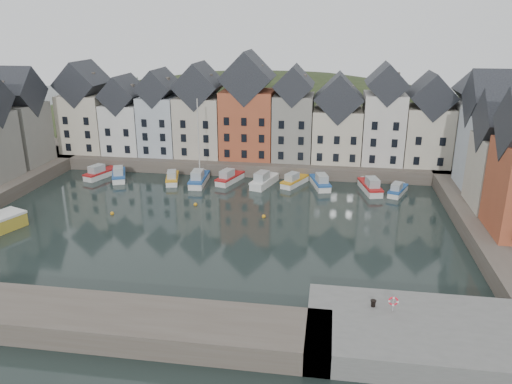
% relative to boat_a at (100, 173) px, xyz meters
% --- Properties ---
extents(ground, '(260.00, 260.00, 0.00)m').
position_rel_boat_a_xyz_m(ground, '(22.80, -18.35, -0.73)').
color(ground, black).
rests_on(ground, ground).
extents(far_quay, '(90.00, 16.00, 2.00)m').
position_rel_boat_a_xyz_m(far_quay, '(22.80, 11.65, 0.27)').
color(far_quay, '#53493F').
rests_on(far_quay, ground).
extents(near_quay, '(18.00, 10.00, 2.00)m').
position_rel_boat_a_xyz_m(near_quay, '(44.80, -38.35, 0.27)').
color(near_quay, '#60605E').
rests_on(near_quay, ground).
extents(near_wall, '(50.00, 6.00, 2.00)m').
position_rel_boat_a_xyz_m(near_wall, '(12.80, -40.35, 0.27)').
color(near_wall, '#53493F').
rests_on(near_wall, ground).
extents(hillside, '(153.60, 70.40, 64.00)m').
position_rel_boat_a_xyz_m(hillside, '(22.82, 37.65, -18.69)').
color(hillside, '#212D16').
rests_on(hillside, ground).
extents(far_terrace, '(72.37, 8.16, 17.78)m').
position_rel_boat_a_xyz_m(far_terrace, '(26.01, 9.65, 8.15)').
color(far_terrace, beige).
rests_on(far_terrace, far_quay).
extents(right_terrace, '(8.30, 24.25, 16.36)m').
position_rel_boat_a_xyz_m(right_terrace, '(58.80, -10.27, 8.19)').
color(right_terrace, '#B1BBC4').
rests_on(right_terrace, right_quay).
extents(mooring_buoys, '(20.50, 5.50, 0.50)m').
position_rel_boat_a_xyz_m(mooring_buoys, '(18.80, -13.01, -0.58)').
color(mooring_buoys, orange).
rests_on(mooring_buoys, ground).
extents(boat_a, '(3.96, 6.66, 2.44)m').
position_rel_boat_a_xyz_m(boat_a, '(0.00, 0.00, 0.00)').
color(boat_a, silver).
rests_on(boat_a, ground).
extents(boat_b, '(4.30, 6.70, 2.47)m').
position_rel_boat_a_xyz_m(boat_b, '(3.40, -0.54, 0.01)').
color(boat_b, silver).
rests_on(boat_b, ground).
extents(boat_c, '(3.26, 6.12, 2.25)m').
position_rel_boat_a_xyz_m(boat_c, '(12.39, -0.71, -0.06)').
color(boat_c, silver).
rests_on(boat_c, ground).
extents(boat_d, '(2.61, 7.16, 13.45)m').
position_rel_boat_a_xyz_m(boat_d, '(16.83, -1.03, 0.15)').
color(boat_d, silver).
rests_on(boat_d, ground).
extents(boat_e, '(3.85, 6.66, 2.44)m').
position_rel_boat_a_xyz_m(boat_e, '(21.36, 0.66, 0.00)').
color(boat_e, silver).
rests_on(boat_e, ground).
extents(boat_f, '(4.02, 7.20, 2.64)m').
position_rel_boat_a_xyz_m(boat_f, '(27.00, -0.20, 0.06)').
color(boat_f, silver).
rests_on(boat_f, ground).
extents(boat_g, '(4.22, 6.25, 2.31)m').
position_rel_boat_a_xyz_m(boat_g, '(31.61, 0.78, -0.04)').
color(boat_g, silver).
rests_on(boat_g, ground).
extents(boat_h, '(3.66, 6.81, 2.50)m').
position_rel_boat_a_xyz_m(boat_h, '(35.68, 0.44, 0.02)').
color(boat_h, silver).
rests_on(boat_h, ground).
extents(boat_i, '(3.56, 7.10, 2.61)m').
position_rel_boat_a_xyz_m(boat_i, '(43.14, -0.68, 0.05)').
color(boat_i, silver).
rests_on(boat_i, ground).
extents(boat_j, '(3.57, 5.72, 2.10)m').
position_rel_boat_a_xyz_m(boat_j, '(47.04, -1.25, -0.10)').
color(boat_j, silver).
rests_on(boat_j, ground).
extents(mooring_bollard, '(0.48, 0.48, 0.56)m').
position_rel_boat_a_xyz_m(mooring_bollard, '(41.10, -36.31, 1.58)').
color(mooring_bollard, black).
rests_on(mooring_bollard, near_quay).
extents(life_ring_post, '(0.80, 0.17, 1.30)m').
position_rel_boat_a_xyz_m(life_ring_post, '(42.60, -36.75, 2.13)').
color(life_ring_post, gray).
rests_on(life_ring_post, near_quay).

